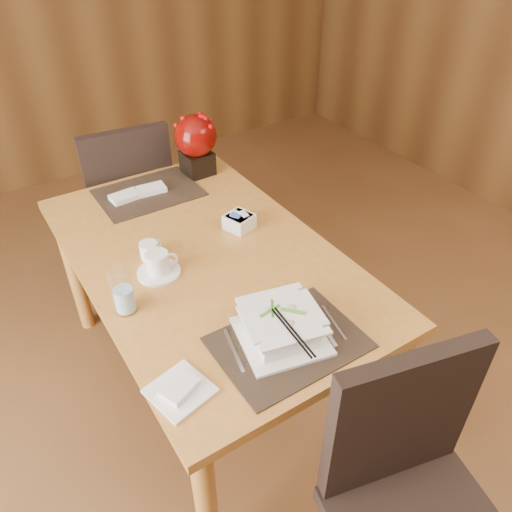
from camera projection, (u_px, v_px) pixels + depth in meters
ground at (288, 481)px, 1.98m from camera, size 6.00×6.00×0.00m
dining_table at (207, 273)px, 1.98m from camera, size 0.90×1.50×0.75m
placemat_near at (289, 342)px, 1.55m from camera, size 0.45×0.33×0.01m
placemat_far at (149, 193)px, 2.29m from camera, size 0.45×0.33×0.01m
soup_setting at (282, 327)px, 1.54m from camera, size 0.31×0.31×0.11m
coffee_cup at (158, 265)px, 1.81m from camera, size 0.16×0.16×0.09m
water_glass at (123, 291)px, 1.62m from camera, size 0.09×0.09×0.17m
creamer_jug at (149, 250)px, 1.89m from camera, size 0.12×0.12×0.07m
sugar_caddy at (239, 222)px, 2.05m from camera, size 0.13×0.13×0.06m
berry_decor at (196, 141)px, 2.35m from camera, size 0.20×0.20×0.29m
napkins_far at (140, 192)px, 2.26m from camera, size 0.25×0.09×0.02m
bread_plate at (180, 391)px, 1.40m from camera, size 0.19×0.19×0.01m
near_chair at (413, 494)px, 1.37m from camera, size 0.55×0.55×0.99m
far_chair at (129, 198)px, 2.66m from camera, size 0.49×0.50×0.97m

